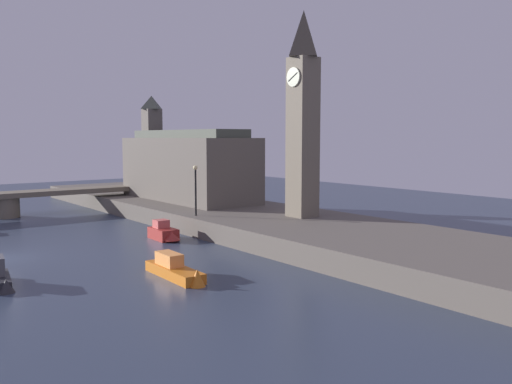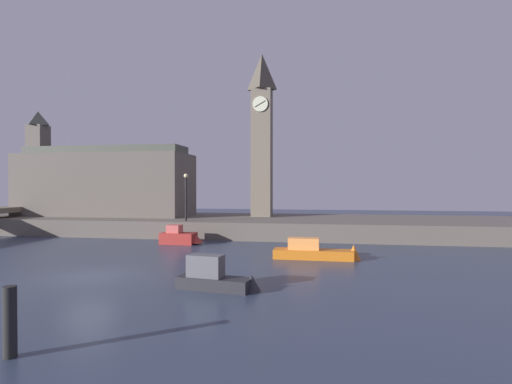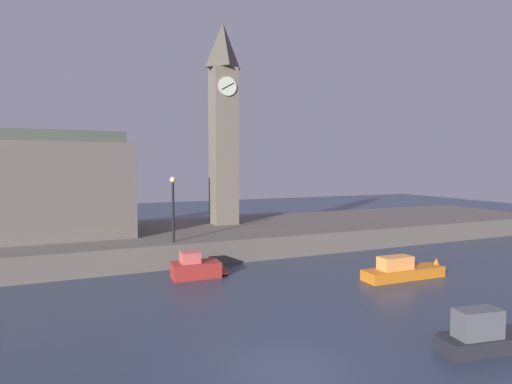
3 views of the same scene
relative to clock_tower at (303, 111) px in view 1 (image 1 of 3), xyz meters
The scene contains 7 objects.
far_embankment 10.70m from the clock_tower, 164.13° to the right, with size 70.00×12.00×1.50m, color #5B544C.
clock_tower is the anchor object (origin of this frame).
parliament_hall 17.21m from the clock_tower, behind, with size 17.40×6.41×10.95m.
streetlamp 10.38m from the clock_tower, 130.80° to the right, with size 0.36×0.36×4.08m.
boat_dinghy_red 14.33m from the clock_tower, 116.42° to the right, with size 3.35×1.53×1.48m.
boat_barge_dark 24.78m from the clock_tower, 85.99° to the right, with size 3.91×1.60×1.62m.
boat_patrol_orange 18.40m from the clock_tower, 67.88° to the right, with size 5.48×1.38×1.58m.
Camera 1 is at (37.22, -7.62, 7.82)m, focal length 38.01 mm.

